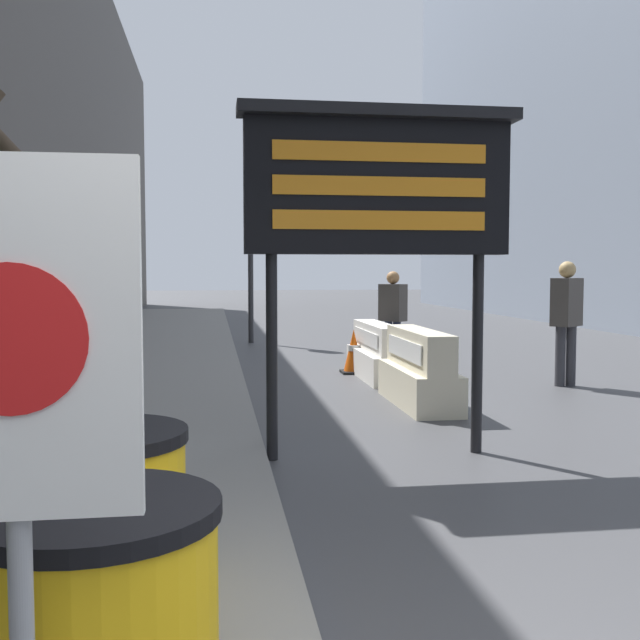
{
  "coord_description": "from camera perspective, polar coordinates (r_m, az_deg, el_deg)",
  "views": [
    {
      "loc": [
        -0.43,
        -1.85,
        1.66
      ],
      "look_at": [
        1.09,
        8.72,
        0.94
      ],
      "focal_mm": 42.0,
      "sensor_mm": 36.0,
      "label": 1
    }
  ],
  "objects": [
    {
      "name": "traffic_light_near_curb",
      "position": [
        16.98,
        -5.31,
        7.25
      ],
      "size": [
        0.28,
        0.44,
        3.68
      ],
      "color": "#2D2D30",
      "rests_on": "ground_plane"
    },
    {
      "name": "pedestrian_worker",
      "position": [
        11.2,
        18.27,
        0.53
      ],
      "size": [
        0.54,
        0.51,
        1.78
      ],
      "rotation": [
        0.0,
        0.0,
        3.8
      ],
      "color": "#333338",
      "rests_on": "ground_plane"
    },
    {
      "name": "jersey_barrier_white",
      "position": [
        11.52,
        4.38,
        -2.6
      ],
      "size": [
        0.57,
        2.1,
        0.84
      ],
      "color": "silver",
      "rests_on": "ground_plane"
    },
    {
      "name": "message_board",
      "position": [
        6.63,
        4.42,
        10.01
      ],
      "size": [
        2.44,
        0.36,
        3.05
      ],
      "color": "black",
      "rests_on": "ground_plane"
    },
    {
      "name": "barrel_drum_middle",
      "position": [
        3.79,
        -16.41,
        -13.71
      ],
      "size": [
        0.83,
        0.83,
        0.77
      ],
      "color": "yellow",
      "rests_on": "sidewalk_left"
    },
    {
      "name": "barrel_drum_foreground",
      "position": [
        2.74,
        -16.74,
        -20.81
      ],
      "size": [
        0.83,
        0.83,
        0.77
      ],
      "color": "yellow",
      "rests_on": "sidewalk_left"
    },
    {
      "name": "warning_sign",
      "position": [
        1.95,
        -22.32,
        -4.91
      ],
      "size": [
        0.61,
        0.08,
        1.79
      ],
      "color": "gray",
      "rests_on": "sidewalk_left"
    },
    {
      "name": "pedestrian_passerby",
      "position": [
        12.74,
        5.57,
        0.7
      ],
      "size": [
        0.48,
        0.49,
        1.64
      ],
      "rotation": [
        0.0,
        0.0,
        5.44
      ],
      "color": "#23283D",
      "rests_on": "ground_plane"
    },
    {
      "name": "jersey_barrier_cream",
      "position": [
        9.26,
        7.55,
        -3.96
      ],
      "size": [
        0.59,
        1.91,
        0.93
      ],
      "color": "beige",
      "rests_on": "ground_plane"
    },
    {
      "name": "traffic_cone_near",
      "position": [
        12.02,
        2.58,
        -2.43
      ],
      "size": [
        0.4,
        0.4,
        0.71
      ],
      "color": "black",
      "rests_on": "ground_plane"
    }
  ]
}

